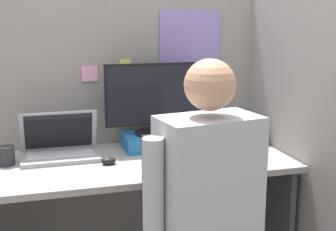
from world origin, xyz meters
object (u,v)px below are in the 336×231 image
at_px(laptop, 60,149).
at_px(person, 211,221).
at_px(coffee_mug, 225,137).
at_px(paper_box, 154,141).
at_px(carrot_toy, 175,165).
at_px(stapler, 256,139).
at_px(pen_cup, 6,156).
at_px(monitor, 154,98).

height_order(laptop, person, person).
xyz_separation_m(person, coffee_mug, (0.44, 0.93, 0.02)).
distance_m(laptop, coffee_mug, 0.89).
bearing_deg(paper_box, person, -92.99).
relative_size(carrot_toy, person, 0.09).
bearing_deg(laptop, stapler, -2.15).
xyz_separation_m(paper_box, person, (-0.05, -0.97, -0.02)).
height_order(laptop, stapler, laptop).
distance_m(laptop, stapler, 1.05).
bearing_deg(coffee_mug, person, -115.23).
relative_size(paper_box, pen_cup, 3.58).
height_order(coffee_mug, pen_cup, pen_cup).
relative_size(paper_box, carrot_toy, 2.75).
distance_m(stapler, person, 1.08).
bearing_deg(stapler, laptop, 177.85).
bearing_deg(carrot_toy, pen_cup, 158.62).
distance_m(paper_box, carrot_toy, 0.39).
bearing_deg(person, paper_box, 87.01).
distance_m(paper_box, pen_cup, 0.76).
bearing_deg(carrot_toy, laptop, 145.42).
bearing_deg(pen_cup, coffee_mug, 2.61).
height_order(paper_box, laptop, laptop).
height_order(monitor, person, person).
relative_size(stapler, coffee_mug, 1.26).
xyz_separation_m(paper_box, carrot_toy, (0.00, -0.39, -0.01)).
bearing_deg(pen_cup, monitor, 7.41).
height_order(monitor, coffee_mug, monitor).
bearing_deg(monitor, laptop, -174.46).
height_order(laptop, carrot_toy, laptop).
height_order(paper_box, stapler, paper_box).
relative_size(stapler, carrot_toy, 1.01).
bearing_deg(stapler, monitor, 171.04).
height_order(monitor, laptop, monitor).
xyz_separation_m(laptop, carrot_toy, (0.50, -0.34, -0.02)).
xyz_separation_m(paper_box, laptop, (-0.50, -0.05, 0.01)).
relative_size(laptop, coffee_mug, 3.97).
xyz_separation_m(stapler, coffee_mug, (-0.17, 0.04, 0.02)).
distance_m(carrot_toy, coffee_mug, 0.52).
height_order(stapler, carrot_toy, stapler).
height_order(laptop, coffee_mug, laptop).
bearing_deg(paper_box, monitor, 90.00).
height_order(person, coffee_mug, person).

